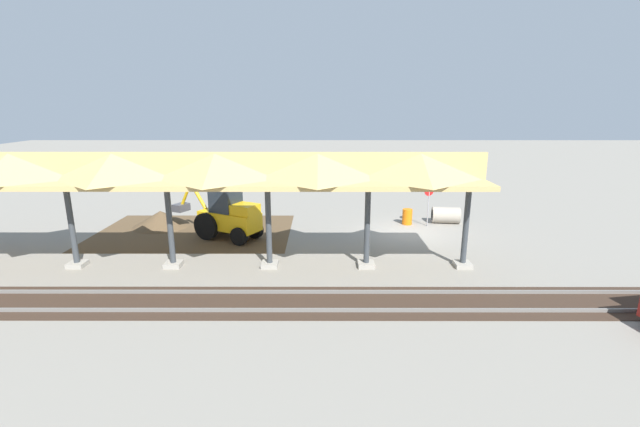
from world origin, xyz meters
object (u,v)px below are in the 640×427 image
object	(u,v)px
traffic_barrel	(407,217)
stop_sign	(429,195)
backhoe	(227,214)
concrete_pipe	(446,215)

from	to	relation	value
traffic_barrel	stop_sign	bearing A→B (deg)	161.69
stop_sign	traffic_barrel	world-z (taller)	stop_sign
stop_sign	backhoe	distance (m)	11.14
concrete_pipe	traffic_barrel	bearing A→B (deg)	7.31
concrete_pipe	stop_sign	bearing A→B (deg)	28.19
stop_sign	concrete_pipe	bearing A→B (deg)	-151.81
stop_sign	traffic_barrel	size ratio (longest dim) A/B	2.80
stop_sign	backhoe	bearing A→B (deg)	11.66
stop_sign	backhoe	size ratio (longest dim) A/B	0.49
concrete_pipe	traffic_barrel	size ratio (longest dim) A/B	1.84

